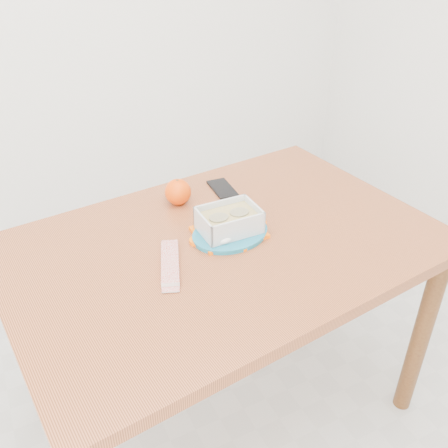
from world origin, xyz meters
name	(u,v)px	position (x,y,z in m)	size (l,w,h in m)	color
dining_table	(224,267)	(0.14, 0.14, 0.66)	(1.33, 0.97, 0.75)	#AC5931
food_container	(229,222)	(0.17, 0.17, 0.79)	(0.20, 0.15, 0.08)	#FF6707
orange_fruit	(178,192)	(0.10, 0.41, 0.79)	(0.09, 0.09, 0.09)	#FF4705
rice_plate	(233,229)	(0.18, 0.16, 0.77)	(0.26, 0.26, 0.06)	#186C88
candy_bar	(170,263)	(-0.05, 0.10, 0.76)	(0.19, 0.05, 0.02)	#B61109
smartphone	(222,189)	(0.27, 0.43, 0.75)	(0.07, 0.14, 0.01)	black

